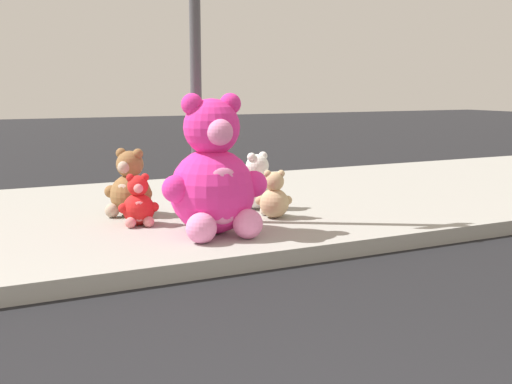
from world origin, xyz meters
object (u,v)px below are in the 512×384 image
(plush_tan, at_px, (274,198))
(plush_white, at_px, (256,186))
(plush_pink_large, at_px, (214,179))
(plush_brown, at_px, (130,189))
(sign_pole, at_px, (195,50))
(plush_lavender, at_px, (200,183))
(plush_red, at_px, (139,205))

(plush_tan, height_order, plush_white, plush_white)
(plush_pink_large, distance_m, plush_brown, 1.29)
(sign_pole, xyz_separation_m, plush_tan, (0.78, -0.18, -1.50))
(plush_lavender, xyz_separation_m, plush_brown, (-0.89, -0.25, 0.03))
(plush_white, bearing_deg, plush_pink_large, -133.66)
(plush_pink_large, distance_m, plush_white, 1.33)
(plush_tan, relative_size, plush_white, 0.79)
(sign_pole, height_order, plush_red, sign_pole)
(sign_pole, xyz_separation_m, plush_brown, (-0.54, 0.59, -1.41))
(plush_lavender, bearing_deg, plush_white, -45.39)
(plush_lavender, relative_size, plush_red, 1.25)
(plush_tan, relative_size, plush_lavender, 0.78)
(plush_tan, height_order, plush_red, plush_red)
(plush_pink_large, height_order, plush_brown, plush_pink_large)
(plush_pink_large, relative_size, plush_lavender, 2.01)
(plush_white, relative_size, plush_red, 1.24)
(plush_tan, bearing_deg, plush_brown, 149.73)
(plush_brown, bearing_deg, plush_pink_large, -68.15)
(sign_pole, bearing_deg, plush_pink_large, -96.50)
(plush_pink_large, distance_m, plush_tan, 0.99)
(plush_tan, distance_m, plush_red, 1.39)
(plush_pink_large, xyz_separation_m, plush_lavender, (0.42, 1.43, -0.26))
(plush_tan, bearing_deg, plush_lavender, 112.52)
(sign_pole, bearing_deg, plush_brown, 132.48)
(plush_lavender, bearing_deg, plush_tan, -67.48)
(plush_white, bearing_deg, sign_pole, -156.94)
(plush_red, height_order, plush_brown, plush_brown)
(plush_tan, height_order, plush_brown, plush_brown)
(plush_white, distance_m, plush_brown, 1.39)
(sign_pole, xyz_separation_m, plush_red, (-0.59, 0.08, -1.49))
(plush_pink_large, bearing_deg, plush_red, 127.90)
(sign_pole, relative_size, plush_brown, 4.50)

